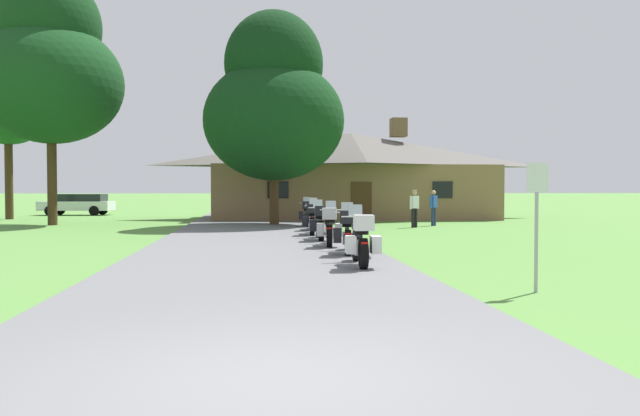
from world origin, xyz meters
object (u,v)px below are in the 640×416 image
object	(u,v)px
bystander_white_shirt_beside_signpost	(414,206)
metal_signpost_roadside	(537,211)
motorcycle_red_second_in_row	(348,232)
bystander_blue_shirt_near_lodge	(434,206)
motorcycle_black_nearest_to_camera	(361,241)
motorcycle_orange_farthest_in_row	(307,214)
tree_left_near	(51,66)
motorcycle_green_fourth_in_row	(320,223)
parked_white_suv_far_left	(78,203)
motorcycle_orange_fifth_in_row	(313,219)
tree_left_far	(8,104)
motorcycle_orange_sixth_in_row	(313,216)
motorcycle_black_third_in_row	(330,227)
tree_by_lodge_front	(274,104)

from	to	relation	value
bystander_white_shirt_beside_signpost	metal_signpost_roadside	bearing A→B (deg)	-128.59
motorcycle_red_second_in_row	bystander_blue_shirt_near_lodge	size ratio (longest dim) A/B	1.25
motorcycle_black_nearest_to_camera	motorcycle_orange_farthest_in_row	world-z (taller)	same
motorcycle_orange_farthest_in_row	tree_left_near	xyz separation A→B (m)	(-11.92, 3.23, 6.93)
motorcycle_red_second_in_row	metal_signpost_roadside	bearing A→B (deg)	-61.78
tree_left_near	bystander_blue_shirt_near_lodge	bearing A→B (deg)	-8.02
motorcycle_red_second_in_row	motorcycle_orange_farthest_in_row	distance (m)	11.85
motorcycle_green_fourth_in_row	bystander_white_shirt_beside_signpost	size ratio (longest dim) A/B	1.24
bystander_blue_shirt_near_lodge	parked_white_suv_far_left	bearing A→B (deg)	-80.52
motorcycle_orange_fifth_in_row	tree_left_near	size ratio (longest dim) A/B	0.17
tree_left_far	bystander_white_shirt_beside_signpost	bearing A→B (deg)	-25.71
metal_signpost_roadside	tree_left_far	size ratio (longest dim) A/B	0.23
motorcycle_green_fourth_in_row	bystander_white_shirt_beside_signpost	world-z (taller)	bystander_white_shirt_beside_signpost
motorcycle_black_nearest_to_camera	tree_left_near	size ratio (longest dim) A/B	0.17
metal_signpost_roadside	parked_white_suv_far_left	bearing A→B (deg)	116.30
motorcycle_orange_sixth_in_row	parked_white_suv_far_left	world-z (taller)	parked_white_suv_far_left
motorcycle_black_nearest_to_camera	bystander_blue_shirt_near_lodge	xyz separation A→B (m)	(6.10, 15.18, 0.32)
bystander_blue_shirt_near_lodge	bystander_white_shirt_beside_signpost	size ratio (longest dim) A/B	0.99
motorcycle_black_third_in_row	bystander_white_shirt_beside_signpost	distance (m)	10.38
motorcycle_green_fourth_in_row	tree_by_lodge_front	size ratio (longest dim) A/B	0.21
motorcycle_black_nearest_to_camera	tree_left_far	size ratio (longest dim) A/B	0.22
bystander_white_shirt_beside_signpost	motorcycle_orange_fifth_in_row	bearing A→B (deg)	-168.34
tree_left_far	metal_signpost_roadside	bearing A→B (deg)	-55.95
bystander_blue_shirt_near_lodge	motorcycle_black_nearest_to_camera	bearing A→B (deg)	23.21
motorcycle_orange_farthest_in_row	metal_signpost_roadside	world-z (taller)	metal_signpost_roadside
motorcycle_green_fourth_in_row	motorcycle_orange_fifth_in_row	bearing A→B (deg)	91.98
motorcycle_green_fourth_in_row	parked_white_suv_far_left	distance (m)	26.33
motorcycle_green_fourth_in_row	tree_left_far	size ratio (longest dim) A/B	0.22
bystander_white_shirt_beside_signpost	motorcycle_orange_farthest_in_row	bearing A→B (deg)	143.30
motorcycle_green_fourth_in_row	metal_signpost_roadside	xyz separation A→B (m)	(2.47, -10.37, 0.74)
motorcycle_black_nearest_to_camera	metal_signpost_roadside	bearing A→B (deg)	-51.87
motorcycle_black_nearest_to_camera	bystander_blue_shirt_near_lodge	distance (m)	16.37
motorcycle_orange_fifth_in_row	tree_left_far	size ratio (longest dim) A/B	0.22
motorcycle_red_second_in_row	parked_white_suv_far_left	bearing A→B (deg)	125.28
motorcycle_orange_fifth_in_row	parked_white_suv_far_left	size ratio (longest dim) A/B	0.44
bystander_white_shirt_beside_signpost	tree_by_lodge_front	world-z (taller)	tree_by_lodge_front
tree_left_far	motorcycle_orange_farthest_in_row	bearing A→B (deg)	-30.54
motorcycle_black_third_in_row	motorcycle_orange_sixth_in_row	size ratio (longest dim) A/B	1.00
bystander_blue_shirt_near_lodge	tree_left_near	world-z (taller)	tree_left_near
motorcycle_orange_sixth_in_row	tree_left_far	world-z (taller)	tree_left_far
motorcycle_orange_farthest_in_row	tree_left_far	distance (m)	19.80
motorcycle_green_fourth_in_row	motorcycle_orange_farthest_in_row	world-z (taller)	same
tree_left_far	motorcycle_orange_fifth_in_row	bearing A→B (deg)	-42.33
metal_signpost_roadside	tree_left_far	world-z (taller)	tree_left_far
motorcycle_orange_farthest_in_row	motorcycle_green_fourth_in_row	bearing A→B (deg)	-86.88
motorcycle_red_second_in_row	parked_white_suv_far_left	xyz separation A→B (m)	(-13.99, 26.86, 0.17)
motorcycle_black_nearest_to_camera	bystander_white_shirt_beside_signpost	world-z (taller)	bystander_white_shirt_beside_signpost
motorcycle_black_third_in_row	bystander_blue_shirt_near_lodge	distance (m)	12.07
tree_left_far	bystander_blue_shirt_near_lodge	bearing A→B (deg)	-21.76
motorcycle_black_third_in_row	bystander_blue_shirt_near_lodge	bearing A→B (deg)	67.75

